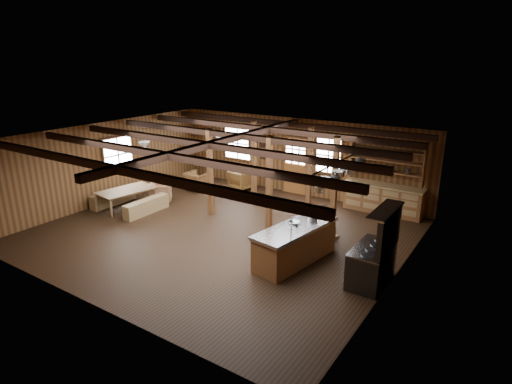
% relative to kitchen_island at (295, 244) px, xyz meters
% --- Properties ---
extents(room, '(10.04, 9.04, 2.84)m').
position_rel_kitchen_island_xyz_m(room, '(-2.66, 0.45, 0.92)').
color(room, black).
rests_on(room, ground).
extents(ceiling_joists, '(9.80, 8.82, 0.18)m').
position_rel_kitchen_island_xyz_m(ceiling_joists, '(-2.66, 0.63, 2.20)').
color(ceiling_joists, black).
rests_on(ceiling_joists, ceiling).
extents(timber_posts, '(3.95, 2.35, 2.80)m').
position_rel_kitchen_island_xyz_m(timber_posts, '(-2.14, 2.53, 0.92)').
color(timber_posts, '#452D13').
rests_on(timber_posts, floor).
extents(back_door, '(1.02, 0.08, 2.15)m').
position_rel_kitchen_island_xyz_m(back_door, '(-2.66, 4.90, 0.40)').
color(back_door, brown).
rests_on(back_door, floor).
extents(window_back_left, '(1.32, 0.06, 1.32)m').
position_rel_kitchen_island_xyz_m(window_back_left, '(-5.26, 4.91, 1.12)').
color(window_back_left, white).
rests_on(window_back_left, wall_back).
extents(window_back_right, '(1.02, 0.06, 1.32)m').
position_rel_kitchen_island_xyz_m(window_back_right, '(-1.36, 4.91, 1.12)').
color(window_back_right, white).
rests_on(window_back_right, wall_back).
extents(window_left, '(0.14, 1.24, 1.32)m').
position_rel_kitchen_island_xyz_m(window_left, '(-7.62, 0.95, 1.12)').
color(window_left, white).
rests_on(window_left, wall_back).
extents(notice_boards, '(1.08, 0.03, 0.90)m').
position_rel_kitchen_island_xyz_m(notice_boards, '(-4.16, 4.91, 1.16)').
color(notice_boards, beige).
rests_on(notice_boards, wall_back).
extents(back_counter, '(2.55, 0.60, 2.45)m').
position_rel_kitchen_island_xyz_m(back_counter, '(0.74, 4.66, 0.12)').
color(back_counter, brown).
rests_on(back_counter, floor).
extents(pendant_lamps, '(1.86, 2.36, 0.66)m').
position_rel_kitchen_island_xyz_m(pendant_lamps, '(-4.91, 1.45, 1.77)').
color(pendant_lamps, '#303133').
rests_on(pendant_lamps, ceiling).
extents(pot_rack, '(0.41, 3.00, 0.44)m').
position_rel_kitchen_island_xyz_m(pot_rack, '(0.79, 0.82, 1.77)').
color(pot_rack, '#303133').
rests_on(pot_rack, ceiling).
extents(kitchen_island, '(1.25, 2.61, 1.20)m').
position_rel_kitchen_island_xyz_m(kitchen_island, '(0.00, 0.00, 0.00)').
color(kitchen_island, brown).
rests_on(kitchen_island, floor).
extents(step_stool, '(0.56, 0.47, 0.43)m').
position_rel_kitchen_island_xyz_m(step_stool, '(0.09, 1.67, -0.26)').
color(step_stool, olive).
rests_on(step_stool, floor).
extents(commercial_range, '(0.78, 1.47, 1.82)m').
position_rel_kitchen_island_xyz_m(commercial_range, '(1.99, 0.04, 0.12)').
color(commercial_range, '#303133').
rests_on(commercial_range, floor).
extents(dining_table, '(1.33, 1.99, 0.65)m').
position_rel_kitchen_island_xyz_m(dining_table, '(-6.56, 0.34, -0.15)').
color(dining_table, olive).
rests_on(dining_table, floor).
extents(bench_wall, '(0.32, 1.73, 0.48)m').
position_rel_kitchen_island_xyz_m(bench_wall, '(-7.31, 0.34, -0.24)').
color(bench_wall, olive).
rests_on(bench_wall, floor).
extents(bench_aisle, '(0.32, 1.72, 0.47)m').
position_rel_kitchen_island_xyz_m(bench_aisle, '(-5.68, 0.34, -0.24)').
color(bench_aisle, olive).
rests_on(bench_aisle, floor).
extents(armchair_a, '(0.78, 0.80, 0.72)m').
position_rel_kitchen_island_xyz_m(armchair_a, '(-5.93, 3.16, -0.12)').
color(armchair_a, brown).
rests_on(armchair_a, floor).
extents(armchair_b, '(0.93, 0.94, 0.72)m').
position_rel_kitchen_island_xyz_m(armchair_b, '(-4.63, 4.25, -0.12)').
color(armchair_b, brown).
rests_on(armchair_b, floor).
extents(armchair_c, '(1.05, 1.05, 0.69)m').
position_rel_kitchen_island_xyz_m(armchair_c, '(-6.15, 1.45, -0.13)').
color(armchair_c, '#946843').
rests_on(armchair_c, floor).
extents(counter_pot, '(0.27, 0.27, 0.16)m').
position_rel_kitchen_island_xyz_m(counter_pot, '(0.12, 0.68, 0.54)').
color(counter_pot, '#B4B7BB').
rests_on(counter_pot, kitchen_island).
extents(bowl, '(0.28, 0.28, 0.07)m').
position_rel_kitchen_island_xyz_m(bowl, '(-0.11, 0.14, 0.49)').
color(bowl, silver).
rests_on(bowl, kitchen_island).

